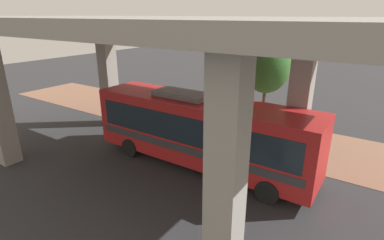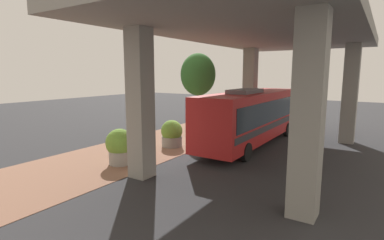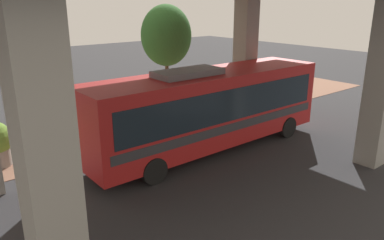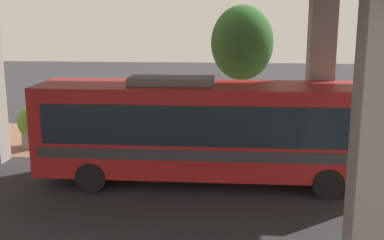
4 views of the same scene
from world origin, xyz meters
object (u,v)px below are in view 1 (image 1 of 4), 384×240
(bus, at_px, (201,128))
(planter_middle, at_px, (192,117))
(planter_front, at_px, (141,105))
(street_tree_near, at_px, (267,65))
(fire_hydrant, at_px, (221,130))

(bus, xyz_separation_m, planter_middle, (-4.02, -3.22, -1.18))
(planter_front, xyz_separation_m, street_tree_near, (-0.90, 8.99, 3.57))
(fire_hydrant, bearing_deg, bus, 13.53)
(street_tree_near, bearing_deg, planter_front, -84.31)
(planter_middle, bearing_deg, fire_hydrant, 84.10)
(bus, relative_size, fire_hydrant, 12.93)
(fire_hydrant, distance_m, street_tree_near, 4.77)
(planter_front, height_order, planter_middle, planter_front)
(street_tree_near, bearing_deg, fire_hydrant, -63.66)
(fire_hydrant, distance_m, planter_front, 6.80)
(bus, height_order, planter_front, bus)
(bus, distance_m, planter_front, 8.72)
(street_tree_near, bearing_deg, bus, -15.00)
(planter_middle, distance_m, street_tree_near, 5.91)
(bus, height_order, planter_middle, bus)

